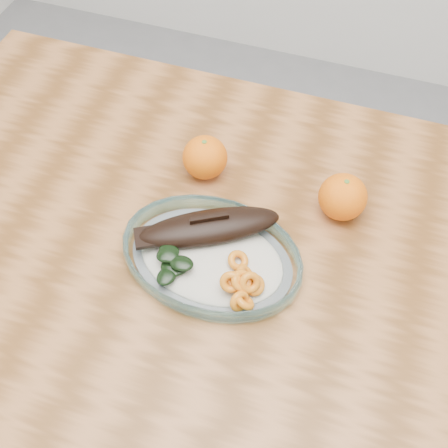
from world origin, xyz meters
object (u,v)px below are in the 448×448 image
at_px(orange_left, 205,157).
at_px(orange_right, 343,197).
at_px(dining_table, 212,280).
at_px(plated_meal, 211,254).

relative_size(orange_left, orange_right, 0.98).
height_order(dining_table, orange_left, orange_left).
relative_size(dining_table, orange_left, 15.72).
xyz_separation_m(orange_left, orange_right, (0.24, -0.01, 0.00)).
bearing_deg(plated_meal, orange_left, 116.10).
bearing_deg(orange_right, dining_table, -142.57).
distance_m(orange_left, orange_right, 0.24).
xyz_separation_m(plated_meal, orange_right, (0.17, 0.16, 0.02)).
bearing_deg(orange_left, plated_meal, -67.33).
relative_size(dining_table, orange_right, 15.39).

